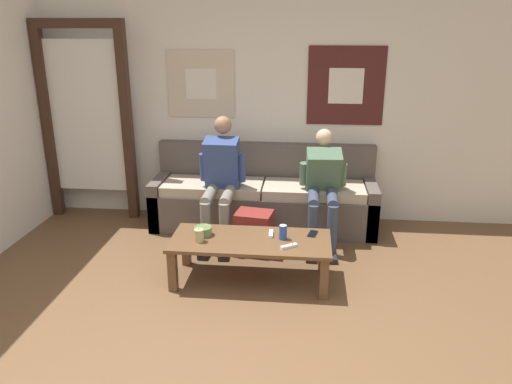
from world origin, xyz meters
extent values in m
plane|color=brown|center=(0.00, 0.00, 0.00)|extent=(18.00, 18.00, 0.00)
cube|color=silver|center=(0.00, 2.80, 1.27)|extent=(10.00, 0.05, 2.55)
cube|color=beige|center=(-0.63, 2.76, 1.48)|extent=(0.73, 0.01, 0.71)
cube|color=silver|center=(-0.63, 2.75, 1.48)|extent=(0.33, 0.01, 0.32)
cube|color=#471E1E|center=(0.90, 2.76, 1.48)|extent=(0.80, 0.01, 0.81)
cube|color=silver|center=(0.90, 2.75, 1.48)|extent=(0.36, 0.01, 0.37)
cube|color=#382319|center=(-2.32, 2.57, 1.02)|extent=(0.10, 0.10, 2.05)
cube|color=#382319|center=(-1.42, 2.57, 1.02)|extent=(0.10, 0.10, 2.05)
cube|color=#382319|center=(-1.87, 2.57, 2.10)|extent=(1.00, 0.10, 0.10)
cube|color=silver|center=(-1.87, 2.59, 1.13)|extent=(0.82, 0.02, 1.64)
cube|color=#564C47|center=(0.08, 2.71, 0.43)|extent=(2.37, 0.13, 0.86)
cube|color=#564C47|center=(0.08, 2.37, 0.20)|extent=(2.37, 0.55, 0.40)
cube|color=#564C47|center=(-1.05, 2.37, 0.26)|extent=(0.12, 0.55, 0.52)
cube|color=#564C47|center=(1.20, 2.37, 0.26)|extent=(0.12, 0.55, 0.52)
cube|color=#B2A38E|center=(-0.45, 2.37, 0.45)|extent=(1.04, 0.51, 0.10)
cube|color=#B2A38E|center=(0.61, 2.37, 0.45)|extent=(1.04, 0.51, 0.10)
cube|color=brown|center=(0.07, 1.22, 0.37)|extent=(1.34, 0.58, 0.03)
cube|color=brown|center=(-0.54, 1.46, 0.18)|extent=(0.07, 0.07, 0.35)
cube|color=brown|center=(0.69, 1.46, 0.18)|extent=(0.07, 0.07, 0.35)
cube|color=brown|center=(-0.54, 0.99, 0.18)|extent=(0.07, 0.07, 0.35)
cube|color=brown|center=(0.69, 0.99, 0.18)|extent=(0.07, 0.07, 0.35)
cylinder|color=gray|center=(-0.41, 1.94, 0.50)|extent=(0.11, 0.43, 0.11)
cylinder|color=gray|center=(-0.41, 1.73, 0.26)|extent=(0.10, 0.10, 0.48)
cube|color=#232328|center=(-0.41, 1.66, 0.03)|extent=(0.11, 0.25, 0.05)
cylinder|color=gray|center=(-0.23, 1.94, 0.50)|extent=(0.11, 0.43, 0.11)
cylinder|color=gray|center=(-0.23, 1.73, 0.26)|extent=(0.10, 0.10, 0.48)
cube|color=#232328|center=(-0.23, 1.66, 0.03)|extent=(0.11, 0.25, 0.05)
cube|color=#33477F|center=(-0.32, 2.21, 0.76)|extent=(0.35, 0.33, 0.55)
sphere|color=#9E7556|center=(-0.32, 2.28, 1.14)|extent=(0.18, 0.18, 0.18)
cylinder|color=#33477F|center=(-0.52, 2.21, 0.72)|extent=(0.08, 0.11, 0.29)
cylinder|color=#33477F|center=(-0.13, 2.21, 0.72)|extent=(0.08, 0.11, 0.29)
cylinder|color=#384256|center=(0.60, 1.96, 0.50)|extent=(0.11, 0.38, 0.11)
cylinder|color=#384256|center=(0.60, 1.77, 0.26)|extent=(0.10, 0.10, 0.48)
cube|color=#232328|center=(0.60, 1.70, 0.03)|extent=(0.11, 0.25, 0.05)
cylinder|color=#384256|center=(0.78, 1.96, 0.50)|extent=(0.11, 0.38, 0.11)
cylinder|color=#384256|center=(0.78, 1.77, 0.26)|extent=(0.10, 0.10, 0.48)
cube|color=#232328|center=(0.78, 1.70, 0.03)|extent=(0.11, 0.25, 0.05)
cube|color=#4C6B51|center=(0.69, 2.23, 0.71)|extent=(0.36, 0.38, 0.48)
sphere|color=beige|center=(0.69, 2.35, 1.02)|extent=(0.17, 0.17, 0.17)
cylinder|color=#4C6B51|center=(0.50, 2.24, 0.67)|extent=(0.08, 0.12, 0.25)
cylinder|color=#4C6B51|center=(0.88, 2.24, 0.67)|extent=(0.08, 0.12, 0.25)
cube|color=maroon|center=(0.04, 1.81, 0.20)|extent=(0.38, 0.32, 0.40)
cube|color=maroon|center=(0.02, 1.69, 0.11)|extent=(0.25, 0.13, 0.18)
cylinder|color=#607F47|center=(-0.34, 1.27, 0.42)|extent=(0.15, 0.15, 0.07)
torus|color=#607F47|center=(-0.34, 1.27, 0.45)|extent=(0.16, 0.16, 0.02)
cylinder|color=tan|center=(-0.35, 1.14, 0.44)|extent=(0.08, 0.08, 0.11)
cylinder|color=black|center=(-0.35, 1.14, 0.50)|extent=(0.00, 0.00, 0.01)
cylinder|color=#28479E|center=(0.34, 1.26, 0.44)|extent=(0.07, 0.07, 0.12)
cylinder|color=silver|center=(0.34, 1.26, 0.51)|extent=(0.06, 0.06, 0.00)
cube|color=white|center=(0.24, 1.33, 0.39)|extent=(0.04, 0.15, 0.02)
cylinder|color=#333842|center=(0.24, 1.36, 0.41)|extent=(0.01, 0.01, 0.00)
cube|color=white|center=(0.40, 1.09, 0.39)|extent=(0.14, 0.11, 0.02)
cylinder|color=#333842|center=(0.43, 1.11, 0.41)|extent=(0.01, 0.01, 0.00)
cube|color=black|center=(0.59, 1.38, 0.39)|extent=(0.09, 0.15, 0.01)
cube|color=black|center=(0.59, 1.38, 0.39)|extent=(0.08, 0.13, 0.00)
camera|label=1|loc=(0.51, -2.58, 2.11)|focal=35.00mm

